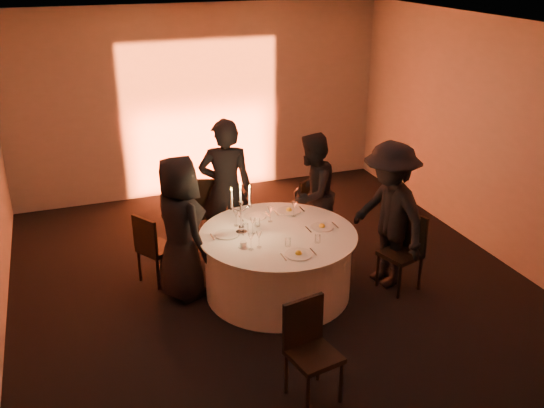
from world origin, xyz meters
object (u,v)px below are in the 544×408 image
object	(u,v)px
guest_right	(389,215)
coffee_cup	(243,245)
guest_back_right	(311,194)
chair_left	(153,245)
chair_right	(405,247)
candelabra	(241,215)
chair_front	(309,344)
chair_back_right	(302,204)
guest_left	(180,228)
guest_back_left	(226,190)
chair_back_left	(210,208)
banquet_table	(278,263)

from	to	relation	value
guest_right	coffee_cup	size ratio (longest dim) A/B	16.08
guest_back_right	chair_left	bearing A→B (deg)	-38.98
chair_right	candelabra	world-z (taller)	candelabra
chair_front	chair_right	bearing A→B (deg)	26.16
chair_back_right	chair_right	bearing A→B (deg)	80.39
chair_left	chair_back_right	distance (m)	2.20
chair_left	guest_right	size ratio (longest dim) A/B	0.50
chair_front	guest_right	world-z (taller)	guest_right
coffee_cup	guest_left	bearing A→B (deg)	136.24
guest_right	candelabra	xyz separation A→B (m)	(-1.69, 0.36, 0.10)
chair_front	chair_back_right	bearing A→B (deg)	57.69
guest_left	guest_back_left	distance (m)	1.07
chair_back_left	guest_right	bearing A→B (deg)	152.95
chair_back_left	guest_back_left	distance (m)	0.48
chair_back_right	chair_front	xyz separation A→B (m)	(-1.18, -2.97, 0.02)
guest_left	guest_back_left	xyz separation A→B (m)	(0.75, 0.75, 0.08)
banquet_table	coffee_cup	size ratio (longest dim) A/B	16.36
chair_right	candelabra	xyz separation A→B (m)	(-1.84, 0.53, 0.47)
chair_left	guest_back_right	xyz separation A→B (m)	(2.10, 0.13, 0.32)
chair_back_right	chair_front	distance (m)	3.20
chair_front	coffee_cup	xyz separation A→B (m)	(-0.12, 1.54, 0.27)
chair_back_left	guest_right	distance (m)	2.39
chair_back_right	coffee_cup	distance (m)	1.95
guest_right	candelabra	size ratio (longest dim) A/B	2.83
chair_right	guest_right	world-z (taller)	guest_right
chair_back_left	guest_left	size ratio (longest dim) A/B	0.61
guest_back_left	banquet_table	bearing A→B (deg)	119.60
coffee_cup	banquet_table	bearing A→B (deg)	22.26
chair_left	chair_back_left	size ratio (longest dim) A/B	0.86
chair_front	guest_back_right	size ratio (longest dim) A/B	0.58
guest_left	banquet_table	bearing A→B (deg)	-127.28
chair_back_left	guest_back_right	distance (m)	1.36
coffee_cup	candelabra	world-z (taller)	candelabra
guest_right	chair_left	bearing A→B (deg)	-119.01
chair_right	guest_back_right	distance (m)	1.43
candelabra	guest_left	bearing A→B (deg)	162.90
guest_left	coffee_cup	world-z (taller)	guest_left
chair_back_left	chair_front	world-z (taller)	chair_back_left
guest_back_left	coffee_cup	world-z (taller)	guest_back_left
chair_front	coffee_cup	size ratio (longest dim) A/B	8.51
banquet_table	chair_back_right	distance (m)	1.49
chair_right	guest_back_left	size ratio (longest dim) A/B	0.50
guest_left	guest_back_right	size ratio (longest dim) A/B	1.04
banquet_table	guest_back_right	distance (m)	1.24
banquet_table	guest_right	bearing A→B (deg)	-9.21
chair_right	guest_back_left	world-z (taller)	guest_back_left
guest_left	chair_back_right	bearing A→B (deg)	-83.20
chair_right	coffee_cup	bearing A→B (deg)	-111.46
chair_right	coffee_cup	distance (m)	1.96
chair_left	guest_right	xyz separation A→B (m)	(2.62, -0.94, 0.39)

